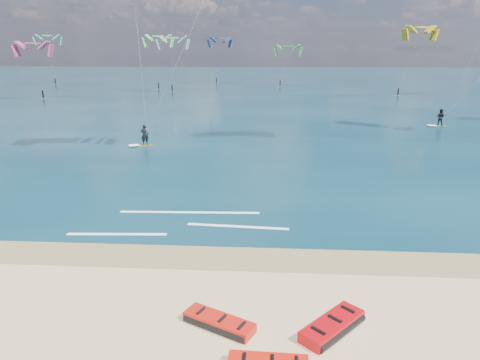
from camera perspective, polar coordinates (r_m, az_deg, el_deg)
name	(u,v)px	position (r m, az deg, el deg)	size (l,w,h in m)	color
ground	(228,120)	(54.61, -1.59, 7.95)	(320.00, 320.00, 0.00)	tan
wet_sand_strip	(154,255)	(19.42, -11.38, -9.80)	(320.00, 2.40, 0.01)	olive
sea	(249,82)	(118.11, 1.21, 12.89)	(320.00, 200.00, 0.04)	#092734
packed_kite_mid	(219,326)	(14.77, -2.81, -18.92)	(2.60, 1.05, 0.38)	red
packed_kite_right	(332,331)	(14.86, 12.16, -19.07)	(2.72, 1.22, 0.44)	#B4070D
kitesurfer_main	(159,33)	(36.79, -10.74, 18.72)	(12.55, 7.47, 19.20)	gold
shoreline_foam	(185,222)	(22.56, -7.40, -5.56)	(10.86, 3.61, 0.01)	white
distant_kites	(193,65)	(93.85, -6.32, 15.04)	(85.02, 40.92, 12.28)	gold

